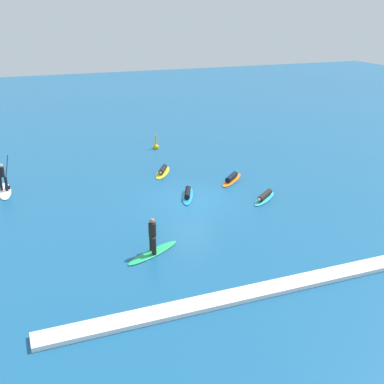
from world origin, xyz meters
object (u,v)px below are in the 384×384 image
surfer_on_white_board (4,185)px  surfer_on_yellow_board (163,171)px  surfer_on_blue_board (188,194)px  marker_buoy (156,146)px  surfer_on_orange_board (232,178)px  surfer_on_green_board (153,243)px  surfer_on_teal_board (264,197)px

surfer_on_white_board → surfer_on_yellow_board: 10.13m
surfer_on_yellow_board → surfer_on_blue_board: bearing=30.9°
marker_buoy → surfer_on_white_board: bearing=-153.2°
surfer_on_white_board → surfer_on_blue_board: size_ratio=1.03×
surfer_on_yellow_board → marker_buoy: size_ratio=2.23×
surfer_on_yellow_board → surfer_on_orange_board: bearing=80.6°
surfer_on_white_board → marker_buoy: (11.50, 5.82, -0.23)m
surfer_on_white_board → surfer_on_blue_board: surfer_on_white_board is taller
surfer_on_white_board → surfer_on_yellow_board: (10.13, -0.16, -0.26)m
marker_buoy → surfer_on_blue_board: bearing=-97.1°
surfer_on_green_board → surfer_on_orange_board: 10.89m
surfer_on_white_board → surfer_on_green_board: bearing=-150.6°
surfer_on_yellow_board → marker_buoy: 6.13m
surfer_on_teal_board → surfer_on_white_board: bearing=-64.5°
surfer_on_green_board → surfer_on_yellow_board: surfer_on_green_board is taller
surfer_on_blue_board → marker_buoy: (1.32, 10.60, 0.04)m
surfer_on_white_board → surfer_on_orange_board: (13.85, -3.24, -0.25)m
surfer_on_green_board → surfer_on_white_board: bearing=-89.1°
surfer_on_white_board → surfer_on_blue_board: 11.26m
surfer_on_yellow_board → surfer_on_blue_board: (0.06, -4.63, -0.00)m
surfer_on_green_board → surfer_on_blue_board: (4.03, 6.14, -0.36)m
surfer_on_orange_board → surfer_on_teal_board: surfer_on_orange_board is taller
surfer_on_teal_board → marker_buoy: (-2.71, 12.72, 0.03)m
surfer_on_green_board → surfer_on_teal_board: surfer_on_green_board is taller
surfer_on_green_board → surfer_on_yellow_board: size_ratio=1.09×
surfer_on_green_board → surfer_on_orange_board: surfer_on_green_board is taller
surfer_on_green_board → surfer_on_orange_board: bearing=-163.6°
surfer_on_orange_board → surfer_on_yellow_board: surfer_on_orange_board is taller
surfer_on_teal_board → surfer_on_blue_board: bearing=-66.4°
surfer_on_white_board → surfer_on_teal_board: (14.21, -6.90, -0.26)m
surfer_on_green_board → marker_buoy: size_ratio=2.43×
surfer_on_orange_board → surfer_on_teal_board: 3.68m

